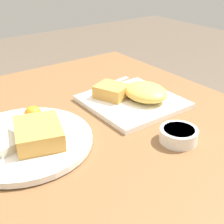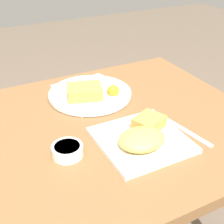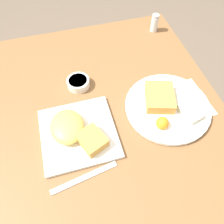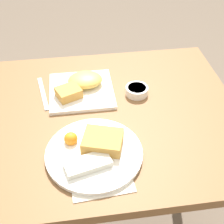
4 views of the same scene
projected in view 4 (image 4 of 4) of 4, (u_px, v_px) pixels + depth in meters
The scene contains 7 objects.
ground_plane at pixel (105, 219), 1.62m from camera, with size 8.00×8.00×0.00m, color brown.
dining_table at pixel (102, 131), 1.19m from camera, with size 1.02×0.81×0.74m.
menu_card at pixel (97, 159), 0.97m from camera, with size 0.20×0.29×0.00m.
plate_square_near at pixel (81, 87), 1.22m from camera, with size 0.25×0.25×0.06m.
plate_oval_far at pixel (95, 151), 0.97m from camera, with size 0.30×0.30×0.05m.
sauce_ramekin at pixel (137, 90), 1.21m from camera, with size 0.09×0.09×0.03m.
butter_knife at pixel (43, 93), 1.22m from camera, with size 0.05×0.21×0.00m.
Camera 4 is at (0.08, 0.84, 1.50)m, focal length 50.00 mm.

